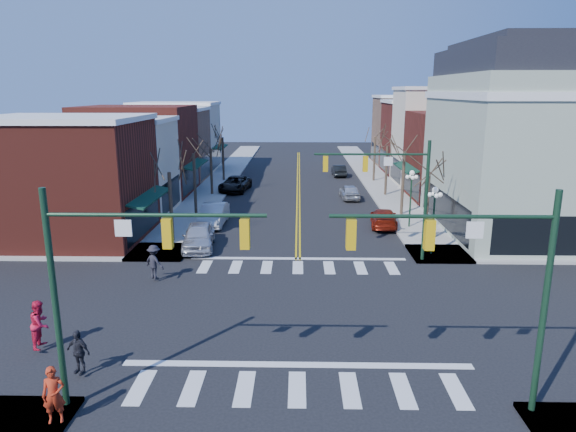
# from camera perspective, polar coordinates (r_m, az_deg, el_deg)

# --- Properties ---
(ground) EXTENTS (160.00, 160.00, 0.00)m
(ground) POSITION_cam_1_polar(r_m,az_deg,el_deg) (23.96, 1.07, -10.70)
(ground) COLOR black
(ground) RESTS_ON ground
(sidewalk_left) EXTENTS (3.50, 70.00, 0.15)m
(sidewalk_left) POSITION_cam_1_polar(r_m,az_deg,el_deg) (43.84, -10.37, 0.57)
(sidewalk_left) COLOR #9E9B93
(sidewalk_left) RESTS_ON ground
(sidewalk_right) EXTENTS (3.50, 70.00, 0.15)m
(sidewalk_right) POSITION_cam_1_polar(r_m,az_deg,el_deg) (43.83, 12.66, 0.45)
(sidewalk_right) COLOR #9E9B93
(sidewalk_right) RESTS_ON ground
(bldg_left_brick_a) EXTENTS (10.00, 8.50, 8.00)m
(bldg_left_brick_a) POSITION_cam_1_polar(r_m,az_deg,el_deg) (37.44, -23.35, 3.54)
(bldg_left_brick_a) COLOR maroon
(bldg_left_brick_a) RESTS_ON ground
(bldg_left_stucco_a) EXTENTS (10.00, 7.00, 7.50)m
(bldg_left_stucco_a) POSITION_cam_1_polar(r_m,az_deg,el_deg) (44.56, -19.27, 5.04)
(bldg_left_stucco_a) COLOR beige
(bldg_left_stucco_a) RESTS_ON ground
(bldg_left_brick_b) EXTENTS (10.00, 9.00, 8.50)m
(bldg_left_brick_b) POSITION_cam_1_polar(r_m,az_deg,el_deg) (52.00, -16.29, 6.97)
(bldg_left_brick_b) COLOR maroon
(bldg_left_brick_b) RESTS_ON ground
(bldg_left_tan) EXTENTS (10.00, 7.50, 7.80)m
(bldg_left_tan) POSITION_cam_1_polar(r_m,az_deg,el_deg) (59.92, -13.94, 7.61)
(bldg_left_tan) COLOR #936A51
(bldg_left_tan) RESTS_ON ground
(bldg_left_stucco_b) EXTENTS (10.00, 8.00, 8.20)m
(bldg_left_stucco_b) POSITION_cam_1_polar(r_m,az_deg,el_deg) (67.38, -12.26, 8.51)
(bldg_left_stucco_b) COLOR beige
(bldg_left_stucco_b) RESTS_ON ground
(bldg_right_brick_a) EXTENTS (10.00, 8.50, 8.00)m
(bldg_right_brick_a) POSITION_cam_1_polar(r_m,az_deg,el_deg) (50.37, 19.21, 6.26)
(bldg_right_brick_a) COLOR maroon
(bldg_right_brick_a) RESTS_ON ground
(bldg_right_stucco) EXTENTS (10.00, 7.00, 10.00)m
(bldg_right_stucco) POSITION_cam_1_polar(r_m,az_deg,el_deg) (57.65, 16.96, 8.29)
(bldg_right_stucco) COLOR beige
(bldg_right_stucco) RESTS_ON ground
(bldg_right_brick_b) EXTENTS (10.00, 8.00, 8.50)m
(bldg_right_brick_b) POSITION_cam_1_polar(r_m,az_deg,el_deg) (64.94, 15.15, 8.29)
(bldg_right_brick_b) COLOR maroon
(bldg_right_brick_b) RESTS_ON ground
(bldg_right_tan) EXTENTS (10.00, 8.00, 9.00)m
(bldg_right_tan) POSITION_cam_1_polar(r_m,az_deg,el_deg) (72.68, 13.67, 9.12)
(bldg_right_tan) COLOR #936A51
(bldg_right_tan) RESTS_ON ground
(victorian_corner) EXTENTS (12.25, 14.25, 13.30)m
(victorian_corner) POSITION_cam_1_polar(r_m,az_deg,el_deg) (40.01, 25.78, 7.74)
(victorian_corner) COLOR #9FAD95
(victorian_corner) RESTS_ON ground
(traffic_mast_near_left) EXTENTS (6.60, 0.28, 7.20)m
(traffic_mast_near_left) POSITION_cam_1_polar(r_m,az_deg,el_deg) (16.30, -18.91, -5.66)
(traffic_mast_near_left) COLOR #14331E
(traffic_mast_near_left) RESTS_ON ground
(traffic_mast_near_right) EXTENTS (6.60, 0.28, 7.20)m
(traffic_mast_near_right) POSITION_cam_1_polar(r_m,az_deg,el_deg) (16.29, 21.09, -5.86)
(traffic_mast_near_right) COLOR #14331E
(traffic_mast_near_right) RESTS_ON ground
(traffic_mast_far_right) EXTENTS (6.60, 0.28, 7.20)m
(traffic_mast_far_right) POSITION_cam_1_polar(r_m,az_deg,el_deg) (30.18, 11.76, 3.54)
(traffic_mast_far_right) COLOR #14331E
(traffic_mast_far_right) RESTS_ON ground
(lamppost_corner) EXTENTS (0.36, 0.36, 4.33)m
(lamppost_corner) POSITION_cam_1_polar(r_m,az_deg,el_deg) (32.16, 15.91, 0.74)
(lamppost_corner) COLOR #14331E
(lamppost_corner) RESTS_ON ground
(lamppost_midblock) EXTENTS (0.36, 0.36, 4.33)m
(lamppost_midblock) POSITION_cam_1_polar(r_m,az_deg,el_deg) (38.35, 13.52, 2.93)
(lamppost_midblock) COLOR #14331E
(lamppost_midblock) RESTS_ON ground
(tree_left_a) EXTENTS (0.24, 0.24, 4.76)m
(tree_left_a) POSITION_cam_1_polar(r_m,az_deg,el_deg) (34.70, -12.87, 0.87)
(tree_left_a) COLOR #382B21
(tree_left_a) RESTS_ON ground
(tree_left_b) EXTENTS (0.24, 0.24, 5.04)m
(tree_left_b) POSITION_cam_1_polar(r_m,az_deg,el_deg) (42.32, -10.31, 3.48)
(tree_left_b) COLOR #382B21
(tree_left_b) RESTS_ON ground
(tree_left_c) EXTENTS (0.24, 0.24, 4.55)m
(tree_left_c) POSITION_cam_1_polar(r_m,az_deg,el_deg) (50.12, -8.51, 4.85)
(tree_left_c) COLOR #382B21
(tree_left_c) RESTS_ON ground
(tree_left_d) EXTENTS (0.24, 0.24, 4.90)m
(tree_left_d) POSITION_cam_1_polar(r_m,az_deg,el_deg) (57.91, -7.21, 6.26)
(tree_left_d) COLOR #382B21
(tree_left_d) RESTS_ON ground
(tree_right_a) EXTENTS (0.24, 0.24, 4.62)m
(tree_right_a) POSITION_cam_1_polar(r_m,az_deg,el_deg) (34.71, 15.15, 0.62)
(tree_right_a) COLOR #382B21
(tree_right_a) RESTS_ON ground
(tree_right_b) EXTENTS (0.24, 0.24, 5.18)m
(tree_right_b) POSITION_cam_1_polar(r_m,az_deg,el_deg) (42.30, 12.63, 3.46)
(tree_right_b) COLOR #382B21
(tree_right_b) RESTS_ON ground
(tree_right_c) EXTENTS (0.24, 0.24, 4.83)m
(tree_right_c) POSITION_cam_1_polar(r_m,az_deg,el_deg) (50.09, 10.86, 4.91)
(tree_right_c) COLOR #382B21
(tree_right_c) RESTS_ON ground
(tree_right_d) EXTENTS (0.24, 0.24, 4.97)m
(tree_right_d) POSITION_cam_1_polar(r_m,az_deg,el_deg) (57.90, 9.57, 6.21)
(tree_right_d) COLOR #382B21
(tree_right_d) RESTS_ON ground
(car_left_near) EXTENTS (2.43, 4.96, 1.63)m
(car_left_near) POSITION_cam_1_polar(r_m,az_deg,el_deg) (33.48, -9.90, -2.23)
(car_left_near) COLOR silver
(car_left_near) RESTS_ON ground
(car_left_mid) EXTENTS (1.81, 4.93, 1.61)m
(car_left_mid) POSITION_cam_1_polar(r_m,az_deg,el_deg) (39.15, -8.27, 0.16)
(car_left_mid) COLOR silver
(car_left_mid) RESTS_ON ground
(car_left_far) EXTENTS (3.14, 5.66, 1.50)m
(car_left_far) POSITION_cam_1_polar(r_m,az_deg,el_deg) (52.18, -5.90, 3.58)
(car_left_far) COLOR black
(car_left_far) RESTS_ON ground
(car_right_near) EXTENTS (2.38, 4.79, 1.34)m
(car_right_near) POSITION_cam_1_polar(r_m,az_deg,el_deg) (38.96, 10.58, -0.20)
(car_right_near) COLOR maroon
(car_right_near) RESTS_ON ground
(car_right_mid) EXTENTS (1.86, 4.16, 1.39)m
(car_right_mid) POSITION_cam_1_polar(r_m,az_deg,el_deg) (48.47, 6.85, 2.70)
(car_right_mid) COLOR silver
(car_right_mid) RESTS_ON ground
(car_right_far) EXTENTS (1.61, 4.10, 1.33)m
(car_right_far) POSITION_cam_1_polar(r_m,az_deg,el_deg) (61.51, 5.67, 5.05)
(car_right_far) COLOR black
(car_right_far) RESTS_ON ground
(pedestrian_red_a) EXTENTS (0.75, 0.59, 1.81)m
(pedestrian_red_a) POSITION_cam_1_polar(r_m,az_deg,el_deg) (17.73, -24.59, -17.63)
(pedestrian_red_a) COLOR #B02912
(pedestrian_red_a) RESTS_ON sidewalk_left
(pedestrian_red_b) EXTENTS (0.78, 0.97, 1.92)m
(pedestrian_red_b) POSITION_cam_1_polar(r_m,az_deg,el_deg) (22.51, -25.82, -10.74)
(pedestrian_red_b) COLOR red
(pedestrian_red_b) RESTS_ON sidewalk_left
(pedestrian_dark_a) EXTENTS (1.03, 0.68, 1.62)m
(pedestrian_dark_a) POSITION_cam_1_polar(r_m,az_deg,el_deg) (20.14, -22.28, -13.77)
(pedestrian_dark_a) COLOR black
(pedestrian_dark_a) RESTS_ON sidewalk_left
(pedestrian_dark_b) EXTENTS (1.38, 1.21, 1.85)m
(pedestrian_dark_b) POSITION_cam_1_polar(r_m,az_deg,el_deg) (28.22, -14.64, -4.96)
(pedestrian_dark_b) COLOR black
(pedestrian_dark_b) RESTS_ON sidewalk_left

